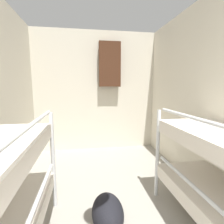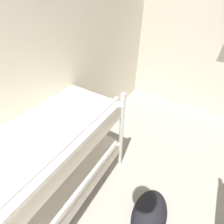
{
  "view_description": "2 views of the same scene",
  "coord_description": "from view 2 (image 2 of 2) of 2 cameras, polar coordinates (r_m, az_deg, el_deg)",
  "views": [
    {
      "loc": [
        -0.27,
        0.4,
        1.37
      ],
      "look_at": [
        0.05,
        2.33,
        1.08
      ],
      "focal_mm": 28.0,
      "sensor_mm": 36.0,
      "label": 1
    },
    {
      "loc": [
        -0.1,
        1.33,
        1.8
      ],
      "look_at": [
        -0.77,
        2.38,
        0.79
      ],
      "focal_mm": 24.0,
      "sensor_mm": 36.0,
      "label": 2
    }
  ],
  "objects": [
    {
      "name": "wall_back",
      "position": [
        2.91,
        36.7,
        21.62
      ],
      "size": [
        2.67,
        0.06,
        2.51
      ],
      "color": "beige",
      "rests_on": "ground_plane"
    },
    {
      "name": "duffel_bag",
      "position": [
        1.75,
        13.94,
        -33.84
      ],
      "size": [
        0.31,
        0.48,
        0.31
      ],
      "color": "black",
      "rests_on": "ground_plane"
    },
    {
      "name": "wall_left",
      "position": [
        1.52,
        -24.83,
        14.76
      ],
      "size": [
        0.06,
        4.28,
        2.51
      ],
      "color": "beige",
      "rests_on": "ground_plane"
    },
    {
      "name": "bunk_stack_left_near",
      "position": [
        1.44,
        -31.13,
        -24.26
      ],
      "size": [
        0.68,
        1.8,
        1.13
      ],
      "color": "silver",
      "rests_on": "ground_plane"
    }
  ]
}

